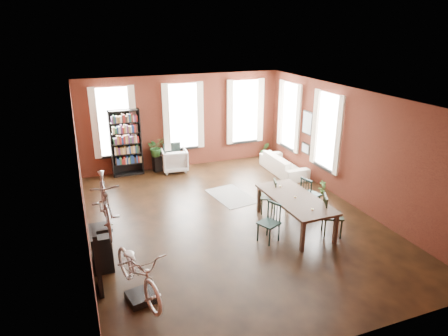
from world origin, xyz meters
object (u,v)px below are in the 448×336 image
dining_chair_b (268,196)px  dining_chair_a (269,223)px  dining_chair_c (333,216)px  plant_stand (157,164)px  cream_sofa (284,161)px  console_table (101,248)px  bicycle_floor (136,249)px  dining_table (294,212)px  white_armchair (174,159)px  dining_chair_d (310,194)px  bookshelf (126,143)px  bike_trainer (141,297)px

dining_chair_b → dining_chair_a: bearing=-5.8°
dining_chair_c → plant_stand: 6.56m
cream_sofa → console_table: cream_sofa is taller
cream_sofa → bicycle_floor: bearing=131.0°
console_table → dining_chair_c: bearing=-7.0°
dining_table → dining_chair_b: dining_chair_b is taller
cream_sofa → bicycle_floor: (-5.70, -4.94, 0.68)m
dining_chair_a → dining_chair_b: size_ratio=1.02×
white_armchair → console_table: 5.74m
white_armchair → cream_sofa: bearing=161.7°
dining_chair_b → plant_stand: (-2.11, 4.19, -0.19)m
dining_chair_a → dining_chair_b: dining_chair_a is taller
dining_chair_d → bookshelf: bearing=28.7°
bicycle_floor → dining_table: bearing=6.0°
console_table → bicycle_floor: bearing=-69.7°
bicycle_floor → dining_chair_c: bearing=-4.2°
dining_chair_a → bookshelf: 6.11m
bicycle_floor → dining_chair_a: bearing=4.9°
white_armchair → bicycle_floor: (-2.29, -6.44, 0.65)m
plant_stand → dining_chair_a: bearing=-75.5°
dining_chair_a → dining_chair_d: (1.77, 1.04, 0.02)m
bookshelf → dining_table: bearing=-57.2°
dining_chair_d → bike_trainer: dining_chair_d is taller
dining_chair_c → dining_chair_d: (0.22, 1.31, -0.02)m
plant_stand → bike_trainer: bearing=-104.4°
dining_table → white_armchair: 5.28m
dining_chair_a → bookshelf: bookshelf is taller
cream_sofa → dining_chair_b: bearing=143.3°
dining_chair_a → dining_table: bearing=89.2°
dining_chair_c → bicycle_floor: size_ratio=0.53×
bike_trainer → bicycle_floor: (-0.02, 0.01, 1.01)m
dining_table → console_table: size_ratio=2.88×
console_table → dining_chair_a: bearing=-5.7°
dining_chair_a → bookshelf: bearing=179.1°
dining_chair_b → console_table: (-4.37, -1.00, -0.05)m
white_armchair → cream_sofa: (3.41, -1.50, -0.02)m
dining_chair_c → dining_table: bearing=68.7°
bookshelf → cream_sofa: 5.28m
dining_chair_d → white_armchair: bearing=17.4°
dining_chair_b → console_table: bearing=-56.9°
cream_sofa → dining_chair_d: bearing=165.0°
dining_chair_b → white_armchair: bearing=-138.7°
bike_trainer → bicycle_floor: bearing=147.9°
console_table → cream_sofa: bearing=29.3°
bookshelf → white_armchair: 1.69m
dining_chair_a → cream_sofa: bearing=122.4°
plant_stand → bicycle_floor: bearing=-104.6°
dining_chair_b → bike_trainer: dining_chair_b is taller
dining_chair_a → bicycle_floor: bearing=-95.7°
dining_table → dining_chair_a: 1.00m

